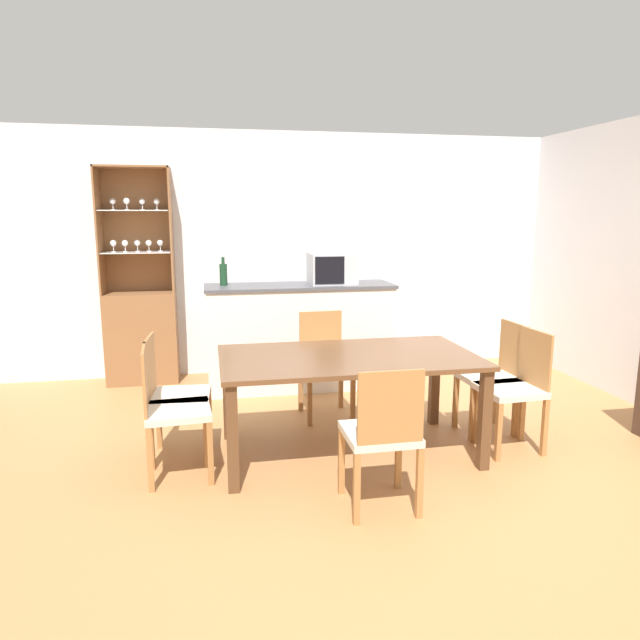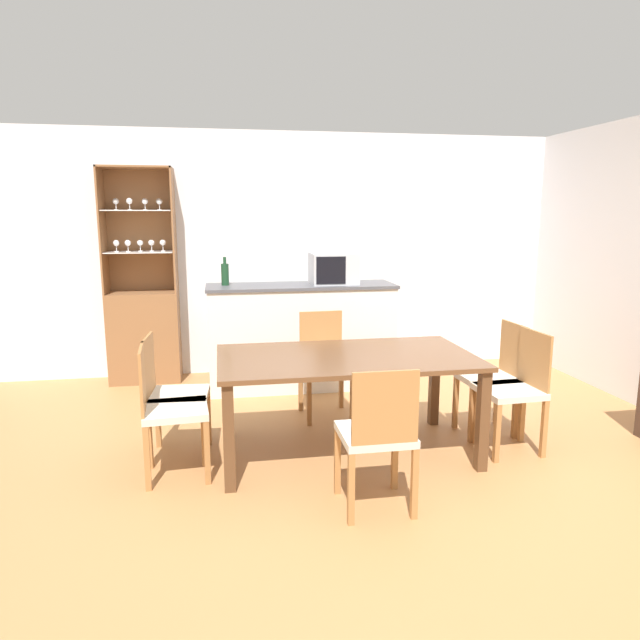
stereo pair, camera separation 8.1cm
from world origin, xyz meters
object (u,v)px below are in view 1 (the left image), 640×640
display_cabinet (141,321)px  dining_table (348,367)px  dining_chair_side_left_near (171,410)px  microwave (332,268)px  dining_chair_head_near (382,435)px  dining_chair_side_right_near (515,388)px  wine_bottle (223,274)px  dining_chair_head_far (325,363)px  dining_chair_side_left_far (174,396)px  dining_chair_side_right_far (495,377)px

display_cabinet → dining_table: size_ratio=1.20×
display_cabinet → dining_chair_side_left_near: 2.35m
dining_chair_side_left_near → dining_table: bearing=93.1°
dining_table → microwave: bearing=81.8°
microwave → dining_chair_head_near: bearing=-95.6°
dining_chair_side_right_near → dining_chair_head_near: bearing=115.9°
dining_table → wine_bottle: size_ratio=6.59×
dining_chair_head_far → dining_table: bearing=87.5°
display_cabinet → dining_chair_side_left_far: bearing=-78.1°
dining_chair_side_right_far → display_cabinet: bearing=52.2°
dining_table → dining_chair_side_left_far: 1.23m
dining_chair_head_near → dining_chair_head_far: same height
dining_chair_side_right_far → dining_chair_head_far: size_ratio=1.00×
display_cabinet → dining_chair_side_left_near: bearing=-79.6°
display_cabinet → dining_chair_head_far: bearing=-39.4°
microwave → dining_table: bearing=-98.2°
dining_chair_side_right_near → dining_chair_head_far: 1.55m
dining_chair_side_left_far → wine_bottle: (0.41, 1.57, 0.68)m
display_cabinet → microwave: (1.87, -0.48, 0.54)m
dining_chair_head_near → dining_chair_side_left_near: (-1.21, 0.66, 0.00)m
dining_chair_head_near → wine_bottle: bearing=107.5°
microwave → dining_chair_head_far: bearing=-105.9°
dining_chair_side_left_near → dining_chair_side_left_far: bearing=175.9°
dining_chair_side_right_far → dining_chair_side_right_near: (-0.00, -0.30, 0.00)m
wine_bottle → microwave: bearing=-3.1°
dining_chair_side_left_near → wine_bottle: size_ratio=3.23×
dining_chair_side_left_far → dining_chair_side_right_near: same height
dining_chair_side_right_far → wine_bottle: bearing=49.4°
dining_table → dining_chair_side_right_near: (1.21, -0.15, -0.19)m
dining_chair_side_left_far → wine_bottle: wine_bottle is taller
dining_chair_head_far → microwave: microwave is taller
dining_table → dining_chair_head_far: 0.83m
dining_chair_side_right_far → wine_bottle: wine_bottle is taller
display_cabinet → dining_chair_side_left_far: 2.05m
dining_chair_side_left_far → microwave: bearing=139.8°
dining_chair_head_near → dining_chair_side_right_near: bearing=28.7°
dining_chair_side_right_near → wine_bottle: 2.83m
dining_table → dining_chair_side_right_far: dining_chair_side_right_far is taller
dining_chair_head_far → microwave: (0.24, 0.86, 0.72)m
display_cabinet → dining_table: (1.63, -2.15, 0.01)m
dining_chair_side_right_far → dining_chair_side_right_near: size_ratio=1.00×
dining_table → dining_chair_side_right_near: dining_chair_side_right_near is taller
wine_bottle → dining_chair_head_near: bearing=-72.4°
display_cabinet → dining_chair_head_near: display_cabinet is taller
display_cabinet → microwave: bearing=-14.5°
dining_table → dining_chair_side_right_far: size_ratio=2.04×
dining_table → dining_chair_head_far: dining_chair_head_far is taller
dining_chair_side_right_far → dining_chair_side_left_near: bearing=94.5°
dining_chair_head_far → microwave: size_ratio=1.97×
dining_chair_side_right_far → microwave: 1.94m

